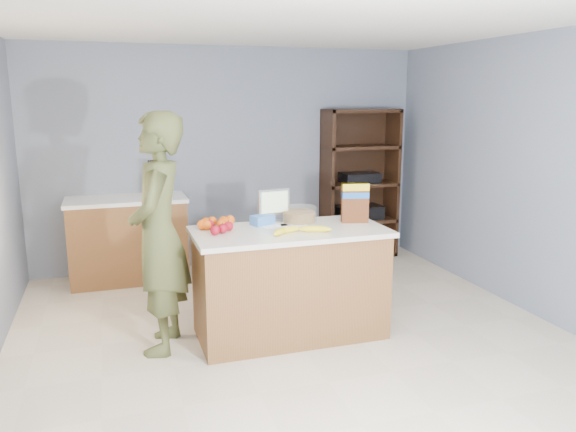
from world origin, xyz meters
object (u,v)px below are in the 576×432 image
object	(u,v)px
person	(159,234)
tv	(274,203)
shelving_unit	(358,186)
cereal_box	(355,200)
counter_peninsula	(290,287)

from	to	relation	value
person	tv	world-z (taller)	person
person	tv	xyz separation A→B (m)	(0.98, 0.24, 0.14)
shelving_unit	tv	distance (m)	2.36
shelving_unit	cereal_box	size ratio (longest dim) A/B	5.35
counter_peninsula	cereal_box	xyz separation A→B (m)	(0.60, 0.08, 0.68)
counter_peninsula	tv	bearing A→B (deg)	97.38
person	tv	bearing A→B (deg)	119.18
person	cereal_box	distance (m)	1.64
cereal_box	shelving_unit	bearing A→B (deg)	64.33
counter_peninsula	cereal_box	distance (m)	0.91
cereal_box	counter_peninsula	bearing A→B (deg)	-172.79
cereal_box	tv	bearing A→B (deg)	159.79
counter_peninsula	person	size ratio (longest dim) A/B	0.85
counter_peninsula	shelving_unit	distance (m)	2.61
shelving_unit	cereal_box	xyz separation A→B (m)	(-0.95, -1.97, 0.23)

